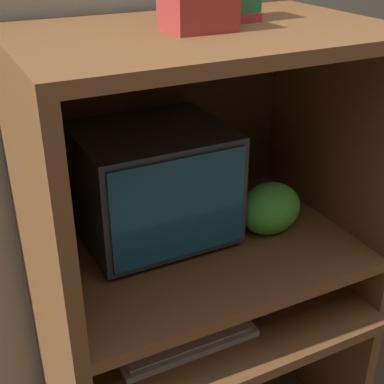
# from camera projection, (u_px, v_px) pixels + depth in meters

# --- Properties ---
(wall_back) EXTENTS (6.00, 0.06, 2.60)m
(wall_back) POSITION_uv_depth(u_px,v_px,m) (147.00, 61.00, 1.79)
(wall_back) COLOR gray
(wall_back) RESTS_ON ground_plane
(desk_base) EXTENTS (1.01, 0.73, 0.61)m
(desk_base) POSITION_uv_depth(u_px,v_px,m) (207.00, 352.00, 1.84)
(desk_base) COLOR brown
(desk_base) RESTS_ON ground_plane
(desk_monitor_shelf) EXTENTS (1.01, 0.68, 0.19)m
(desk_monitor_shelf) POSITION_uv_depth(u_px,v_px,m) (201.00, 256.00, 1.72)
(desk_monitor_shelf) COLOR brown
(desk_monitor_shelf) RESTS_ON desk_base
(hutch_upper) EXTENTS (1.01, 0.68, 0.67)m
(hutch_upper) POSITION_uv_depth(u_px,v_px,m) (196.00, 107.00, 1.52)
(hutch_upper) COLOR brown
(hutch_upper) RESTS_ON desk_monitor_shelf
(crt_monitor) EXTENTS (0.45, 0.38, 0.37)m
(crt_monitor) POSITION_uv_depth(u_px,v_px,m) (154.00, 184.00, 1.65)
(crt_monitor) COLOR #333338
(crt_monitor) RESTS_ON desk_monitor_shelf
(keyboard) EXTENTS (0.42, 0.15, 0.03)m
(keyboard) POSITION_uv_depth(u_px,v_px,m) (185.00, 339.00, 1.58)
(keyboard) COLOR beige
(keyboard) RESTS_ON desk_base
(mouse) EXTENTS (0.06, 0.04, 0.03)m
(mouse) POSITION_uv_depth(u_px,v_px,m) (261.00, 312.00, 1.68)
(mouse) COLOR #28282B
(mouse) RESTS_ON desk_base
(snack_bag) EXTENTS (0.21, 0.16, 0.17)m
(snack_bag) POSITION_uv_depth(u_px,v_px,m) (270.00, 208.00, 1.73)
(snack_bag) COLOR green
(snack_bag) RESTS_ON desk_monitor_shelf
(storage_box) EXTENTS (0.17, 0.14, 0.12)m
(storage_box) POSITION_uv_depth(u_px,v_px,m) (198.00, 6.00, 1.33)
(storage_box) COLOR maroon
(storage_box) RESTS_ON hutch_upper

